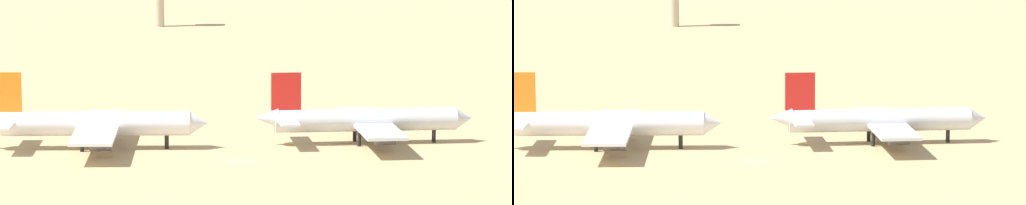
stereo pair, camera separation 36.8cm
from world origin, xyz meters
The scene contains 3 objects.
ground centered at (0.00, 0.00, 0.00)m, with size 4000.00×4000.00×0.00m, color tan.
parked_jet_orange_3 centered at (-25.49, 10.12, 4.19)m, with size 38.68×32.45×12.79m.
parked_jet_red_4 centered at (19.87, 15.58, 4.00)m, with size 37.00×31.33×12.22m.
Camera 1 is at (5.34, -234.13, 46.17)m, focal length 105.93 mm.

